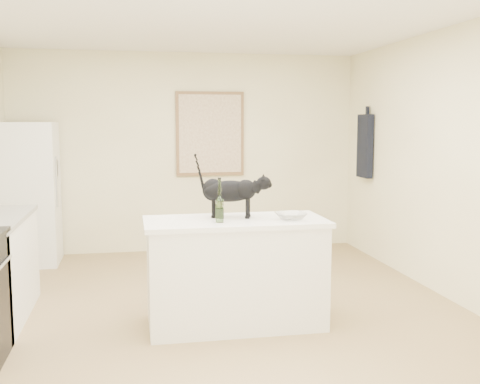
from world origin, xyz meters
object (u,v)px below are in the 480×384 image
wine_bottle (220,203)px  glass_bowl (291,216)px  fridge (28,194)px  black_cat (230,194)px

wine_bottle → glass_bowl: 0.60m
fridge → glass_bowl: fridge is taller
fridge → black_cat: (2.02, -2.45, 0.25)m
black_cat → wine_bottle: bearing=-101.5°
glass_bowl → fridge: bearing=133.0°
black_cat → wine_bottle: size_ratio=1.82×
wine_bottle → glass_bowl: bearing=-0.1°
fridge → wine_bottle: fridge is taller
black_cat → glass_bowl: size_ratio=2.28×
black_cat → glass_bowl: black_cat is taller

